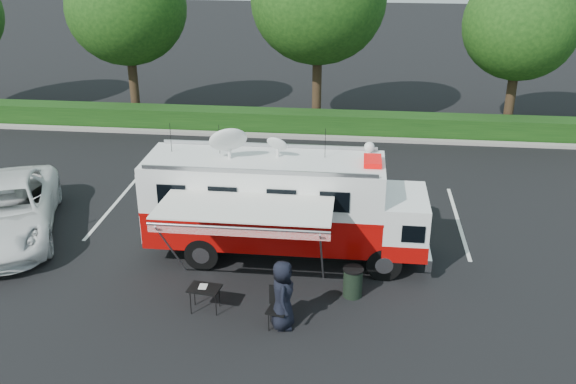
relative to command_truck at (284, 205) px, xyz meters
name	(u,v)px	position (x,y,z in m)	size (l,w,h in m)	color
ground_plane	(286,256)	(0.07, 0.00, -1.70)	(120.00, 120.00, 0.00)	black
back_border	(343,21)	(1.22, 12.90, 3.30)	(60.00, 6.14, 8.87)	#9E998E
stall_lines	(282,213)	(-0.43, 3.00, -1.70)	(24.12, 5.50, 0.01)	silver
command_truck	(284,205)	(0.00, 0.00, 0.00)	(8.27, 2.28, 3.97)	black
awning	(244,212)	(-0.74, -2.37, 0.85)	(4.51, 2.35, 2.73)	white
white_suv	(10,235)	(-8.94, 0.36, -1.70)	(2.95, 6.39, 1.78)	white
person	(283,326)	(0.39, -3.58, -1.70)	(0.90, 0.59, 1.85)	black
folding_table	(204,289)	(-1.70, -3.09, -1.06)	(0.88, 0.67, 0.69)	black
folding_chair	(278,303)	(0.26, -3.49, -1.09)	(0.58, 0.60, 1.03)	black
trash_bin	(353,282)	(2.10, -1.97, -1.28)	(0.56, 0.56, 0.84)	black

